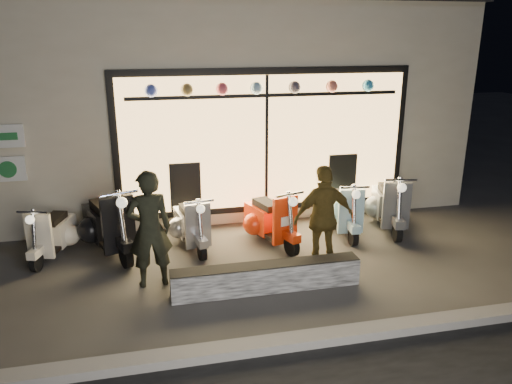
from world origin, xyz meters
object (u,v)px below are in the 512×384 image
scooter_silver (191,223)px  man (150,229)px  graffiti_barrier (266,277)px  woman (324,218)px  scooter_red (268,219)px

scooter_silver → man: bearing=-126.2°
man → graffiti_barrier: bearing=154.6°
man → scooter_silver: bearing=-123.6°
woman → graffiti_barrier: bearing=23.6°
graffiti_barrier → scooter_red: (0.45, 1.71, 0.20)m
scooter_silver → man: (-0.68, -1.32, 0.47)m
woman → scooter_silver: bearing=-39.0°
scooter_silver → scooter_red: size_ratio=0.94×
graffiti_barrier → scooter_red: bearing=75.3°
man → woman: 2.56m
scooter_red → woman: 1.38m
scooter_silver → woman: (1.88, -1.33, 0.44)m
woman → man: bearing=-3.9°
graffiti_barrier → woman: (1.01, 0.52, 0.61)m
scooter_red → graffiti_barrier: bearing=-122.4°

